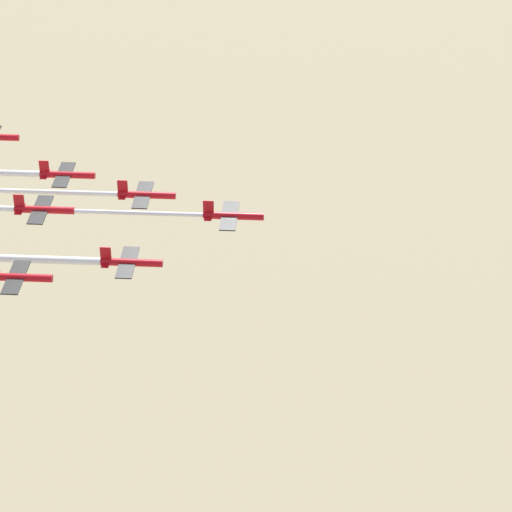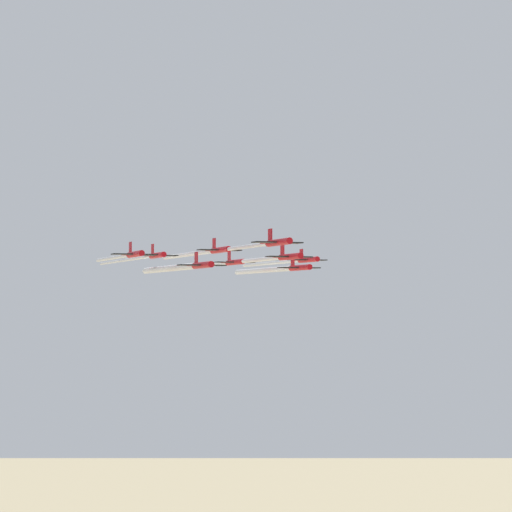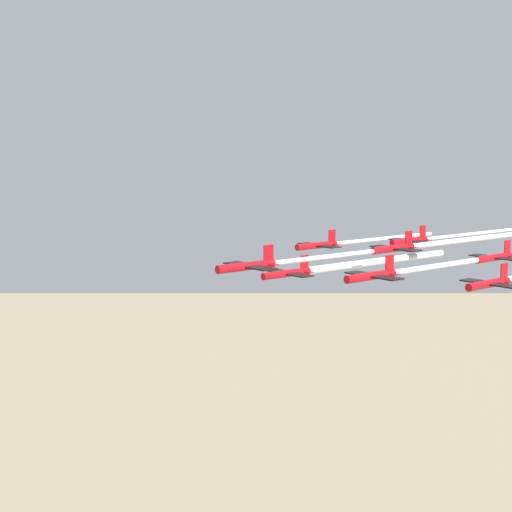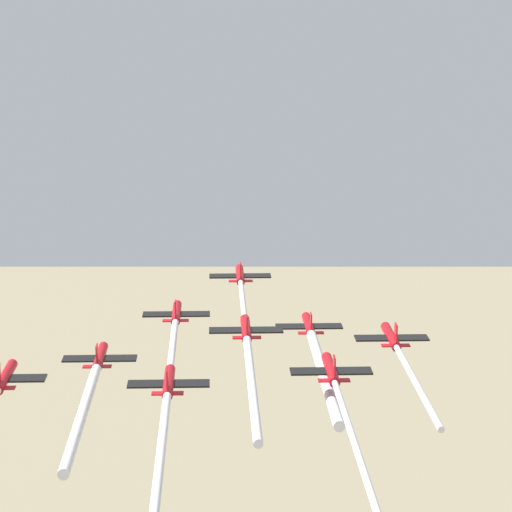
{
  "view_description": "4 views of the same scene",
  "coord_description": "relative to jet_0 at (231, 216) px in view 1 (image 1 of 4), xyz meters",
  "views": [
    {
      "loc": [
        -116.28,
        131.67,
        277.81
      ],
      "look_at": [
        26.06,
        28.57,
        165.6
      ],
      "focal_mm": 85.0,
      "sensor_mm": 36.0,
      "label": 1
    },
    {
      "loc": [
        -137.32,
        -61.16,
        158.69
      ],
      "look_at": [
        34.44,
        33.59,
        167.36
      ],
      "focal_mm": 70.0,
      "sensor_mm": 36.0,
      "label": 2
    },
    {
      "loc": [
        56.38,
        -75.09,
        185.71
      ],
      "look_at": [
        34.82,
        28.95,
        171.35
      ],
      "focal_mm": 50.0,
      "sensor_mm": 36.0,
      "label": 3
    },
    {
      "loc": [
        157.98,
        172.96,
        212.83
      ],
      "look_at": [
        29.2,
        27.07,
        172.25
      ],
      "focal_mm": 85.0,
      "sensor_mm": 36.0,
      "label": 4
    }
  ],
  "objects": [
    {
      "name": "jet_3",
      "position": [
        36.41,
        13.39,
        -3.67
      ],
      "size": [
        9.47,
        9.6,
        3.57
      ],
      "rotation": [
        0.0,
        0.0,
        2.45
      ],
      "color": "#B20C14"
    },
    {
      "name": "jet_0",
      "position": [
        0.0,
        0.0,
        0.0
      ],
      "size": [
        9.47,
        9.6,
        3.57
      ],
      "rotation": [
        0.0,
        0.0,
        2.45
      ],
      "color": "#B20C14"
    },
    {
      "name": "jet_1",
      "position": [
        18.2,
        6.69,
        -1.95
      ],
      "size": [
        9.47,
        9.6,
        3.57
      ],
      "rotation": [
        0.0,
        0.0,
        2.45
      ],
      "color": "#B20C14"
    },
    {
      "name": "jet_2",
      "position": [
        2.99,
        19.16,
        -4.01
      ],
      "size": [
        9.47,
        9.6,
        3.57
      ],
      "rotation": [
        0.0,
        0.0,
        2.45
      ],
      "color": "#B20C14"
    },
    {
      "name": "smoke_trail_0",
      "position": [
        15.5,
        18.91,
        -0.05
      ],
      "size": [
        25.41,
        30.75,
        0.78
      ],
      "rotation": [
        0.0,
        0.0,
        2.45
      ],
      "color": "white"
    },
    {
      "name": "jet_5",
      "position": [
        5.99,
        38.33,
        -1.21
      ],
      "size": [
        9.47,
        9.6,
        3.57
      ],
      "rotation": [
        0.0,
        0.0,
        2.45
      ],
      "color": "#B20C14"
    },
    {
      "name": "jet_4",
      "position": [
        21.2,
        25.86,
        0.07
      ],
      "size": [
        9.47,
        9.6,
        3.57
      ],
      "rotation": [
        0.0,
        0.0,
        2.45
      ],
      "color": "#B20C14"
    }
  ]
}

